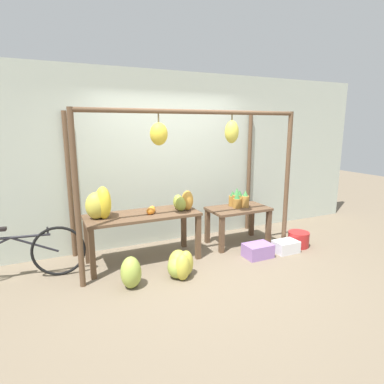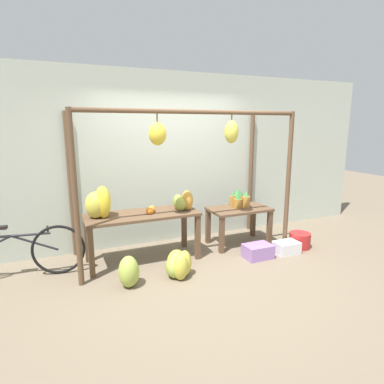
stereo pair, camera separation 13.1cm
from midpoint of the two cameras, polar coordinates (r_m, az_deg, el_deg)
ground_plane at (r=4.45m, az=1.99°, el=-14.22°), size 20.00×20.00×0.00m
shop_wall_back at (r=5.37m, az=-5.00°, el=5.88°), size 8.00×0.08×2.80m
stall_awning at (r=4.58m, az=-1.55°, el=5.78°), size 3.20×1.17×2.15m
display_table_main at (r=4.67m, az=-9.54°, el=-5.12°), size 1.61×0.64×0.71m
display_table_side at (r=5.37m, az=7.51°, el=-4.03°), size 0.99×0.58×0.62m
banana_pile_on_table at (r=4.52m, az=-16.76°, el=-2.04°), size 0.39×0.41×0.43m
orange_pile at (r=4.63m, az=-8.09°, el=-3.28°), size 0.17×0.23×0.10m
pineapple_cluster at (r=5.35m, az=7.52°, el=-1.38°), size 0.28×0.28×0.32m
banana_pile_ground_left at (r=4.10m, az=-11.61°, el=-13.86°), size 0.33×0.35×0.40m
banana_pile_ground_right at (r=4.29m, az=-3.01°, el=-12.81°), size 0.45×0.47×0.35m
fruit_crate_white at (r=4.99m, az=10.87°, el=-10.18°), size 0.41×0.29×0.20m
blue_bucket at (r=5.55m, az=17.75°, el=-8.00°), size 0.34×0.34×0.25m
parked_bicycle at (r=4.72m, az=-30.03°, el=-9.61°), size 1.74×0.29×0.72m
papaya_pile at (r=4.74m, az=-2.41°, el=-1.75°), size 0.30×0.29×0.30m
fruit_crate_purple at (r=5.27m, az=15.64°, el=-9.32°), size 0.37×0.26×0.18m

